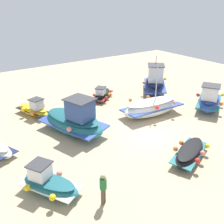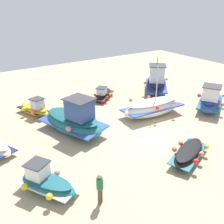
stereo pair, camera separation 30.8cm
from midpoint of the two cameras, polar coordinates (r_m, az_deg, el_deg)
ground_plane at (r=17.71m, az=7.57°, el=-5.48°), size 46.18×46.18×0.00m
fishing_boat_0 at (r=17.89m, az=-9.02°, el=-1.98°), size 3.74×5.55×2.79m
fishing_boat_1 at (r=20.65m, az=8.55°, el=1.11°), size 5.30×2.69×4.16m
fishing_boat_3 at (r=23.13m, az=20.67°, el=2.57°), size 4.56×3.68×2.29m
fishing_boat_4 at (r=23.95m, az=-2.59°, el=3.92°), size 3.28×2.98×1.27m
fishing_boat_5 at (r=15.75m, az=16.53°, el=-8.74°), size 3.72×2.43×0.87m
fishing_boat_6 at (r=21.52m, az=-17.54°, el=0.57°), size 2.22×3.50×1.53m
fishing_boat_7 at (r=25.85m, az=9.23°, el=6.45°), size 4.88×5.17×3.67m
fishing_boat_8 at (r=13.14m, az=-14.68°, el=-15.30°), size 2.72×3.36×1.57m
person_walking at (r=11.91m, az=-2.77°, el=-16.44°), size 0.32×0.32×1.65m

